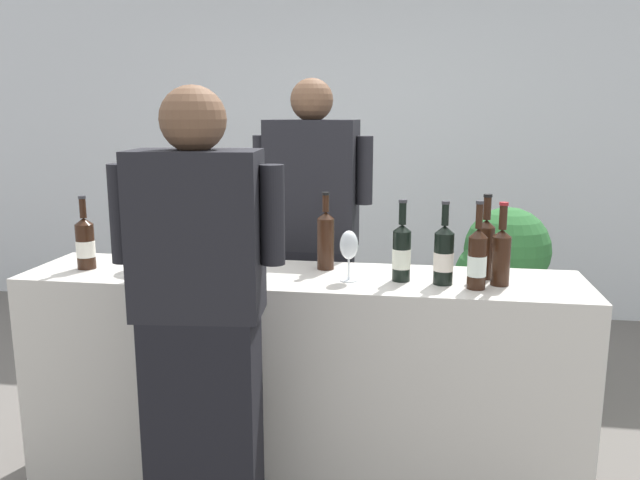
% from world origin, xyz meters
% --- Properties ---
extents(ground_plane, '(12.00, 12.00, 0.00)m').
position_xyz_m(ground_plane, '(0.00, 0.00, 0.00)').
color(ground_plane, '#66605B').
extents(wall_back, '(8.00, 0.10, 2.80)m').
position_xyz_m(wall_back, '(0.00, 2.60, 1.40)').
color(wall_back, silver).
rests_on(wall_back, ground_plane).
extents(counter, '(2.32, 0.50, 0.94)m').
position_xyz_m(counter, '(0.00, 0.00, 0.47)').
color(counter, beige).
rests_on(counter, ground_plane).
extents(wine_bottle_0, '(0.08, 0.08, 0.32)m').
position_xyz_m(wine_bottle_0, '(-0.93, -0.03, 1.05)').
color(wine_bottle_0, black).
rests_on(wine_bottle_0, counter).
extents(wine_bottle_1, '(0.07, 0.07, 0.33)m').
position_xyz_m(wine_bottle_1, '(0.09, 0.12, 1.08)').
color(wine_bottle_1, black).
rests_on(wine_bottle_1, counter).
extents(wine_bottle_2, '(0.07, 0.07, 0.34)m').
position_xyz_m(wine_bottle_2, '(0.75, 0.06, 1.08)').
color(wine_bottle_2, black).
rests_on(wine_bottle_2, counter).
extents(wine_bottle_3, '(0.07, 0.07, 0.34)m').
position_xyz_m(wine_bottle_3, '(0.70, -0.10, 1.06)').
color(wine_bottle_3, black).
rests_on(wine_bottle_3, counter).
extents(wine_bottle_4, '(0.09, 0.09, 0.33)m').
position_xyz_m(wine_bottle_4, '(-0.59, -0.13, 1.06)').
color(wine_bottle_4, black).
rests_on(wine_bottle_4, counter).
extents(wine_bottle_5, '(0.08, 0.08, 0.33)m').
position_xyz_m(wine_bottle_5, '(0.58, -0.05, 1.06)').
color(wine_bottle_5, black).
rests_on(wine_bottle_5, counter).
extents(wine_bottle_6, '(0.07, 0.07, 0.33)m').
position_xyz_m(wine_bottle_6, '(0.42, -0.03, 1.06)').
color(wine_bottle_6, black).
rests_on(wine_bottle_6, counter).
extents(wine_bottle_7, '(0.07, 0.07, 0.33)m').
position_xyz_m(wine_bottle_7, '(0.80, -0.03, 1.07)').
color(wine_bottle_7, black).
rests_on(wine_bottle_7, counter).
extents(wine_glass, '(0.07, 0.07, 0.20)m').
position_xyz_m(wine_glass, '(0.21, -0.06, 1.08)').
color(wine_glass, silver).
rests_on(wine_glass, counter).
extents(ice_bucket, '(0.19, 0.19, 0.25)m').
position_xyz_m(ice_bucket, '(-0.61, 0.07, 1.07)').
color(ice_bucket, silver).
rests_on(ice_bucket, counter).
extents(person_server, '(0.60, 0.26, 1.77)m').
position_xyz_m(person_server, '(-0.04, 0.55, 0.86)').
color(person_server, black).
rests_on(person_server, ground_plane).
extents(person_guest, '(0.58, 0.28, 1.69)m').
position_xyz_m(person_guest, '(-0.24, -0.54, 0.83)').
color(person_guest, black).
rests_on(person_guest, ground_plane).
extents(potted_shrub, '(0.60, 0.53, 1.09)m').
position_xyz_m(potted_shrub, '(0.96, 1.11, 0.64)').
color(potted_shrub, brown).
rests_on(potted_shrub, ground_plane).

